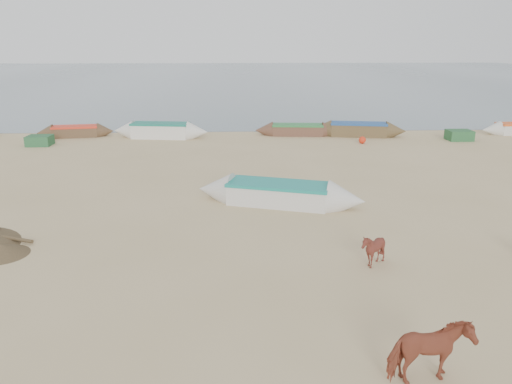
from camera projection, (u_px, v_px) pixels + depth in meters
ground at (262, 268)px, 13.86m from camera, size 140.00×140.00×0.00m
sea at (237, 76)px, 92.30m from camera, size 160.00×160.00×0.00m
cow_adult at (430, 353)px, 9.01m from camera, size 1.60×0.97×1.27m
calf_front at (373, 249)px, 13.84m from camera, size 0.91×0.82×0.99m
near_canoe at (279, 193)px, 19.21m from camera, size 6.70×3.40×0.85m
waterline_canoes at (247, 130)px, 33.11m from camera, size 61.79×3.50×0.99m
beach_clutter at (321, 134)px, 32.49m from camera, size 47.55×4.96×0.64m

